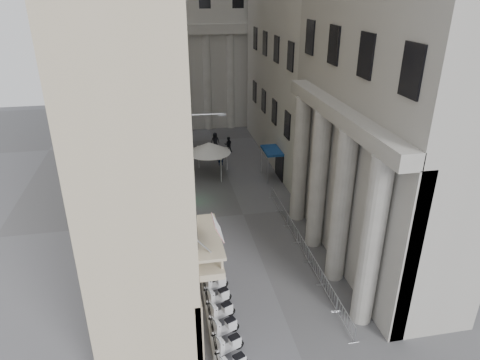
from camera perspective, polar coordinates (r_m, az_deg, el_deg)
The scene contains 28 objects.
far_building at distance 59.79m, azimuth -5.28°, elevation 22.12°, with size 22.00×10.00×30.00m, color beige.
iron_fence at distance 34.26m, azimuth -6.28°, elevation -6.22°, with size 0.30×28.00×1.40m, color black, non-canonical shape.
blue_awning at distance 42.55m, azimuth 4.16°, elevation 0.28°, with size 1.60×3.00×3.00m, color navy, non-canonical shape.
flag at distance 24.06m, azimuth -2.58°, elevation -21.97°, with size 1.00×1.40×8.20m, color #9E0C11, non-canonical shape.
scooter_1 at distance 24.00m, azimuth -1.42°, elevation -22.10°, with size 0.56×1.40×1.50m, color silver, non-canonical shape.
scooter_2 at distance 24.87m, azimuth -1.93°, elevation -20.00°, with size 0.56×1.40×1.50m, color silver, non-canonical shape.
scooter_3 at distance 25.78m, azimuth -2.39°, elevation -18.06°, with size 0.56×1.40×1.50m, color silver, non-canonical shape.
scooter_4 at distance 26.72m, azimuth -2.82°, elevation -16.24°, with size 0.56×1.40×1.50m, color silver, non-canonical shape.
scooter_5 at distance 27.69m, azimuth -3.20°, elevation -14.55°, with size 0.56×1.40×1.50m, color silver, non-canonical shape.
scooter_6 at distance 28.67m, azimuth -3.56°, elevation -12.98°, with size 0.56×1.40×1.50m, color silver, non-canonical shape.
scooter_7 at distance 29.68m, azimuth -3.88°, elevation -11.51°, with size 0.56×1.40×1.50m, color silver, non-canonical shape.
scooter_8 at distance 30.71m, azimuth -4.18°, elevation -10.13°, with size 0.56×1.40×1.50m, color silver, non-canonical shape.
scooter_9 at distance 31.76m, azimuth -4.46°, elevation -8.85°, with size 0.56×1.40×1.50m, color silver, non-canonical shape.
scooter_10 at distance 32.82m, azimuth -4.72°, elevation -7.65°, with size 0.56×1.40×1.50m, color silver, non-canonical shape.
scooter_11 at distance 33.90m, azimuth -4.96°, elevation -6.52°, with size 0.56×1.40×1.50m, color silver, non-canonical shape.
barrier_0 at distance 25.99m, azimuth 13.78°, elevation -18.50°, with size 0.60×2.40×1.10m, color #B5B7BD, non-canonical shape.
barrier_1 at distance 27.68m, azimuth 11.67°, elevation -15.13°, with size 0.60×2.40×1.10m, color #B5B7BD, non-canonical shape.
barrier_2 at distance 29.49m, azimuth 9.86°, elevation -12.14°, with size 0.60×2.40×1.10m, color #B5B7BD, non-canonical shape.
barrier_3 at distance 31.39m, azimuth 8.31°, elevation -9.50°, with size 0.60×2.40×1.10m, color #B5B7BD, non-canonical shape.
barrier_4 at distance 33.38m, azimuth 6.95°, elevation -7.16°, with size 0.60×2.40×1.10m, color #B5B7BD, non-canonical shape.
barrier_5 at distance 35.42m, azimuth 5.76°, elevation -5.08°, with size 0.60×2.40×1.10m, color #B5B7BD, non-canonical shape.
barrier_6 at distance 37.53m, azimuth 4.71°, elevation -3.24°, with size 0.60×2.40×1.10m, color #B5B7BD, non-canonical shape.
security_tent at distance 42.69m, azimuth -4.82°, elevation 4.55°, with size 4.27×4.27×3.47m.
street_lamp at distance 32.94m, azimuth -6.06°, elevation 2.80°, with size 2.88×0.31×8.84m.
info_kiosk at distance 37.62m, azimuth -6.75°, elevation -1.70°, with size 0.35×0.87×1.80m.
pedestrian_a at distance 45.17m, azimuth -2.63°, elevation 3.12°, with size 0.70×0.46×1.91m, color black.
pedestrian_b at distance 48.88m, azimuth -1.57°, elevation 4.77°, with size 0.88×0.68×1.80m, color black.
pedestrian_c at distance 49.65m, azimuth -3.33°, elevation 5.19°, with size 0.99×0.65×2.03m, color black.
Camera 1 is at (-6.09, -11.43, 17.45)m, focal length 32.00 mm.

